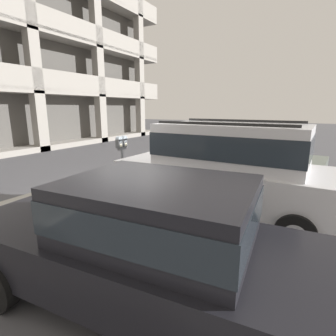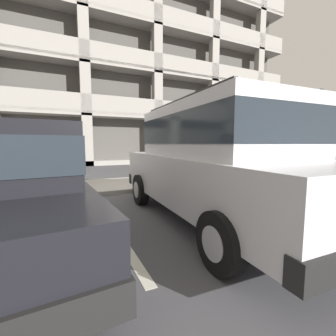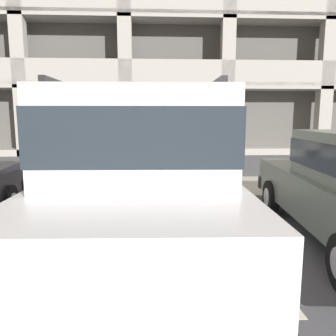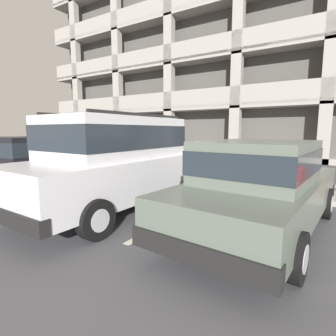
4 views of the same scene
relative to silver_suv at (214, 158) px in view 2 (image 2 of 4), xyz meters
name	(u,v)px [view 2 (image 2 of 4)]	position (x,y,z in m)	size (l,w,h in m)	color
ground_plane	(154,195)	(-0.16, 2.43, -1.14)	(80.00, 80.00, 0.10)	#4C4C51
sidewalk	(140,183)	(-0.16, 3.73, -1.03)	(40.00, 2.20, 0.12)	#9E9B93
parking_stall_lines	(233,198)	(1.36, 1.03, -1.08)	(12.33, 4.80, 0.01)	silver
silver_suv	(214,158)	(0.00, 0.00, 0.00)	(2.13, 4.84, 2.03)	silver
red_sedan	(4,187)	(-3.04, 0.08, -0.27)	(2.07, 4.60, 1.54)	black
dark_hatchback	(309,166)	(2.94, 0.22, -0.27)	(2.13, 4.62, 1.54)	#5B665B
parking_meter_near	(152,148)	(-0.07, 2.78, 0.13)	(0.35, 0.12, 1.47)	#595B60
parking_garage	(77,44)	(-1.02, 16.40, 7.95)	(32.00, 10.00, 19.25)	#54514D
fire_hydrant	(264,166)	(4.66, 3.08, -0.62)	(0.30, 0.30, 0.70)	red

